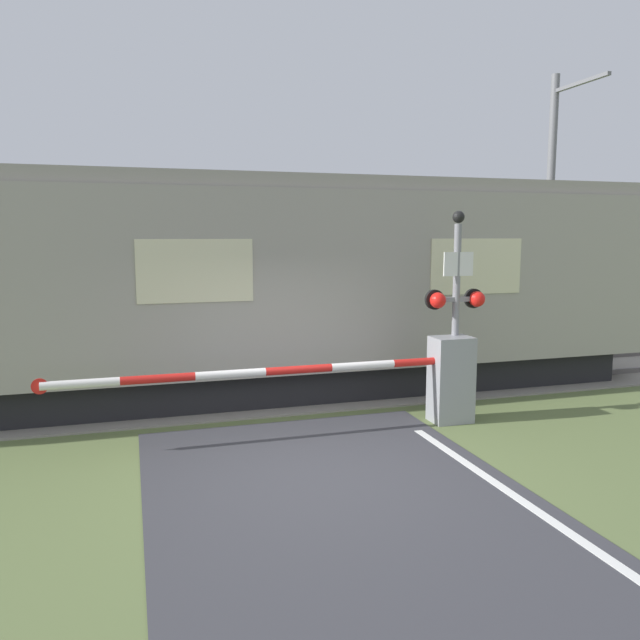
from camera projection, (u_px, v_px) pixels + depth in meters
name	position (u px, v px, depth m)	size (l,w,h in m)	color
ground_plane	(318.00, 471.00, 7.48)	(80.00, 80.00, 0.00)	#5B6B3D
track_bed	(256.00, 391.00, 11.17)	(36.00, 3.20, 0.13)	gray
train	(188.00, 287.00, 10.59)	(17.07, 2.84, 3.77)	black
crossing_barrier	(422.00, 378.00, 9.24)	(6.10, 0.44, 1.30)	gray
signal_post	(456.00, 302.00, 9.40)	(0.96, 0.26, 3.16)	gray
catenary_pole	(551.00, 208.00, 15.37)	(0.20, 1.90, 6.65)	slate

